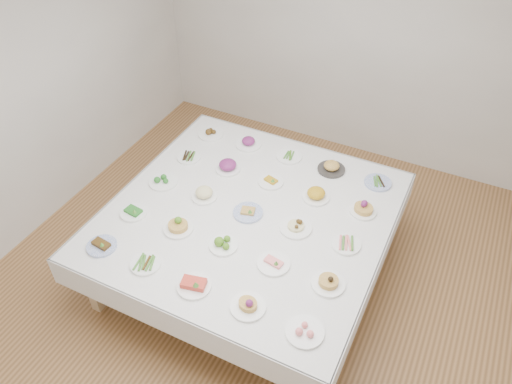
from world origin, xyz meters
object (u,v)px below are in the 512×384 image
at_px(dish_0, 101,244).
at_px(dish_24, 378,182).
at_px(display_table, 249,218).
at_px(dish_12, 248,210).

xyz_separation_m(dish_0, dish_24, (1.81, 1.80, -0.01)).
distance_m(display_table, dish_12, 0.10).
xyz_separation_m(dish_0, dish_12, (0.90, 0.89, 0.00)).
height_order(dish_0, dish_24, dish_0).
height_order(display_table, dish_12, dish_12).
relative_size(dish_0, dish_12, 0.94).
bearing_deg(dish_12, dish_0, -135.29).
bearing_deg(dish_0, display_table, 45.01).
height_order(display_table, dish_0, dish_0).
bearing_deg(dish_0, dish_12, 44.71).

